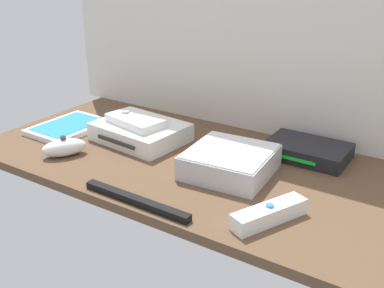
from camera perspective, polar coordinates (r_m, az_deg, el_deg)
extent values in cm
cube|color=brown|center=(105.25, 0.00, -2.51)|extent=(100.00, 48.00, 2.00)
cube|color=silver|center=(117.05, 6.88, 16.80)|extent=(110.00, 1.20, 64.00)
cube|color=white|center=(115.58, -6.28, 1.48)|extent=(22.40, 17.89, 4.40)
cube|color=#2D2D2D|center=(110.37, -9.25, 0.25)|extent=(12.00, 1.72, 0.80)
cube|color=silver|center=(98.38, 4.62, -2.24)|extent=(18.34, 18.34, 5.00)
cube|color=silver|center=(97.28, 4.67, -0.82)|extent=(17.61, 17.61, 0.30)
cube|color=white|center=(126.26, -14.84, 1.99)|extent=(14.07, 19.33, 1.40)
cube|color=#2384CC|center=(125.99, -14.87, 2.32)|extent=(11.56, 16.61, 0.16)
cube|color=black|center=(108.84, 13.88, -0.77)|extent=(18.04, 12.06, 3.40)
cube|color=#19D833|center=(103.45, 12.71, -1.93)|extent=(8.00, 0.43, 0.60)
cube|color=white|center=(82.94, 9.39, -8.42)|extent=(9.38, 14.97, 3.00)
cylinder|color=#387FDB|center=(82.08, 9.47, -7.41)|extent=(1.40, 1.40, 0.40)
ellipsoid|color=white|center=(110.33, -15.31, -0.42)|extent=(9.06, 10.81, 4.00)
sphere|color=#4C4C4C|center=(109.44, -15.44, 0.73)|extent=(1.40, 1.40, 1.40)
cube|color=white|center=(114.03, -6.85, 2.87)|extent=(15.70, 10.69, 2.00)
cylinder|color=#99999E|center=(116.62, -8.13, 3.89)|extent=(2.36, 2.36, 0.40)
cube|color=black|center=(88.10, -6.85, -6.86)|extent=(24.02, 2.13, 1.40)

